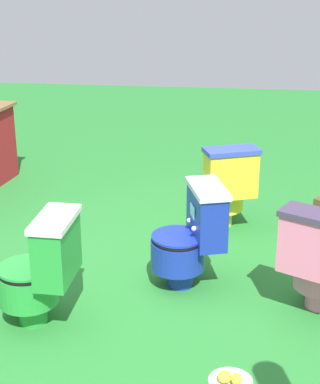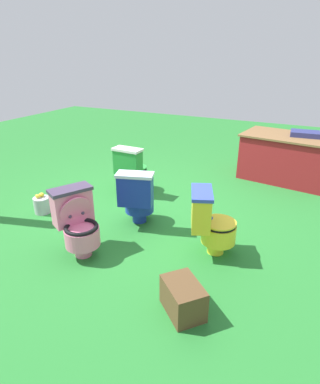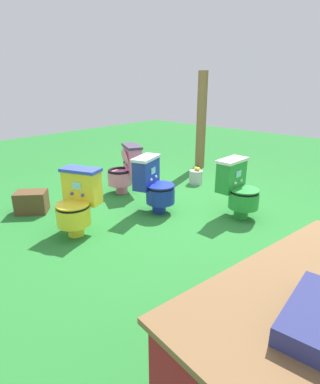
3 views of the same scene
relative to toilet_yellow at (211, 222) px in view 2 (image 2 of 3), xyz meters
The scene contains 8 objects.
ground 1.34m from the toilet_yellow, 154.88° to the left, with size 14.00×14.00×0.00m, color #26752D.
toilet_yellow is the anchor object (origin of this frame).
toilet_green 1.94m from the toilet_yellow, 146.07° to the left, with size 0.44×0.50×0.73m.
toilet_pink 1.41m from the toilet_yellow, 153.99° to the right, with size 0.62×0.58×0.73m.
toilet_blue 1.03m from the toilet_yellow, 168.31° to the left, with size 0.53×0.59×0.73m.
vendor_table 2.71m from the toilet_yellow, 80.01° to the left, with size 1.57×1.07×0.85m.
small_crate 0.98m from the toilet_yellow, 85.23° to the right, with size 0.39×0.27×0.28m, color brown.
lemon_bucket 2.36m from the toilet_yellow, behind, with size 0.22×0.22×0.28m.
Camera 2 is at (1.99, -3.46, 2.02)m, focal length 29.99 mm.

